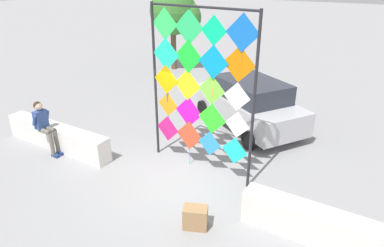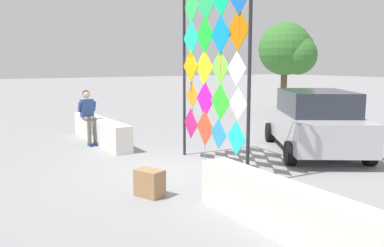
% 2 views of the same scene
% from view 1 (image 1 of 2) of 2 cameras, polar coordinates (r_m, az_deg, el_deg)
% --- Properties ---
extents(ground, '(120.00, 120.00, 0.00)m').
position_cam_1_polar(ground, '(8.78, -2.43, -9.21)').
color(ground, gray).
extents(plaza_ledge_left, '(3.86, 0.48, 0.73)m').
position_cam_1_polar(plaza_ledge_left, '(10.79, -21.80, -2.11)').
color(plaza_ledge_left, silver).
rests_on(plaza_ledge_left, ground).
extents(plaza_ledge_right, '(3.86, 0.48, 0.73)m').
position_cam_1_polar(plaza_ledge_right, '(7.19, 24.01, -16.74)').
color(plaza_ledge_right, silver).
rests_on(plaza_ledge_right, ground).
extents(kite_display_rack, '(2.98, 0.34, 4.19)m').
position_cam_1_polar(kite_display_rack, '(8.23, 1.23, 6.82)').
color(kite_display_rack, '#232328').
rests_on(kite_display_rack, ground).
extents(seated_vendor, '(0.71, 0.53, 1.57)m').
position_cam_1_polar(seated_vendor, '(10.36, -23.68, -0.05)').
color(seated_vendor, '#666056').
rests_on(seated_vendor, ground).
extents(parked_car, '(4.56, 3.83, 1.65)m').
position_cam_1_polar(parked_car, '(11.48, 9.54, 3.49)').
color(parked_car, '#B7B7BC').
rests_on(parked_car, ground).
extents(cardboard_box_large, '(0.58, 0.49, 0.48)m').
position_cam_1_polar(cardboard_box_large, '(7.17, 0.57, -15.58)').
color(cardboard_box_large, '#9E754C').
rests_on(cardboard_box_large, ground).
extents(tree_palm_like, '(2.62, 2.53, 4.19)m').
position_cam_1_polar(tree_palm_like, '(18.26, -2.55, 18.17)').
color(tree_palm_like, brown).
rests_on(tree_palm_like, ground).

